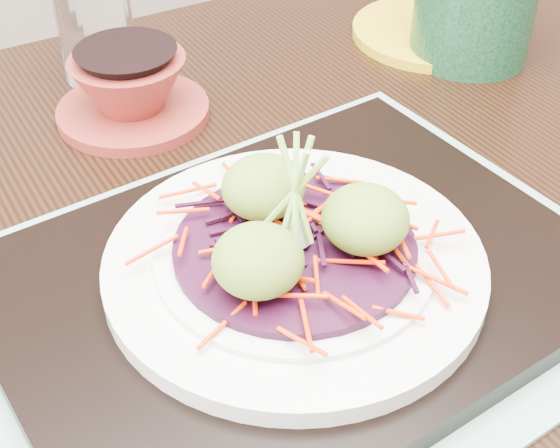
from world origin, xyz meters
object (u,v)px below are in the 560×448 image
serving_tray (294,281)px  water_glass (95,27)px  yellow_plate (434,32)px  white_plate (295,262)px  dining_table (284,320)px  terracotta_bowl_set (131,91)px

serving_tray → water_glass: (-0.00, 0.38, 0.04)m
serving_tray → yellow_plate: (0.35, 0.28, -0.01)m
white_plate → yellow_plate: size_ratio=1.44×
water_glass → yellow_plate: size_ratio=0.58×
water_glass → yellow_plate: bearing=-16.2°
water_glass → yellow_plate: 0.37m
serving_tray → white_plate: 0.02m
dining_table → white_plate: 0.16m
serving_tray → white_plate: white_plate is taller
yellow_plate → serving_tray: bearing=-141.8°
yellow_plate → terracotta_bowl_set: bearing=178.4°
serving_tray → water_glass: 0.38m
white_plate → serving_tray: bearing=90.0°
serving_tray → yellow_plate: serving_tray is taller
dining_table → water_glass: 0.35m
serving_tray → white_plate: bearing=-94.0°
serving_tray → dining_table: bearing=60.5°
terracotta_bowl_set → yellow_plate: (0.36, -0.01, -0.02)m
serving_tray → terracotta_bowl_set: terracotta_bowl_set is taller
white_plate → yellow_plate: 0.45m
terracotta_bowl_set → yellow_plate: size_ratio=0.90×
white_plate → dining_table: bearing=64.5°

